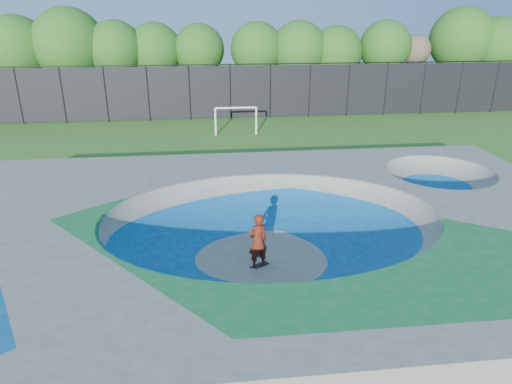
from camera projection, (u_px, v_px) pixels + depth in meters
ground at (271, 255)px, 15.20m from camera, size 120.00×120.00×0.00m
skate_deck at (271, 235)px, 14.93m from camera, size 22.00×14.00×1.50m
skater at (258, 241)px, 14.15m from camera, size 0.79×0.68×1.85m
skateboard at (258, 266)px, 14.49m from camera, size 0.77×0.61×0.05m
soccer_goal at (236, 116)px, 29.66m from camera, size 2.79×0.12×1.84m
fence at (230, 91)px, 33.82m from camera, size 48.09×0.09×4.04m
treeline at (209, 47)px, 37.11m from camera, size 52.60×6.14×8.06m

